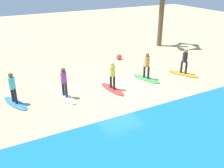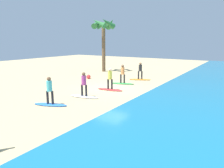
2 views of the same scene
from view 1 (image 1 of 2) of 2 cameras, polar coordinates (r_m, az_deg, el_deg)
The scene contains 12 objects.
ground_plane at distance 14.94m, azimuth 1.42°, elevation -0.57°, with size 60.00×60.00×0.00m, color tan.
surfboard_orange at distance 17.34m, azimuth 15.80°, elevation 2.27°, with size 2.10×0.56×0.09m, color orange.
surfer_orange at distance 17.01m, azimuth 16.17°, elevation 5.36°, with size 0.32×0.43×1.64m.
surfboard_green at distance 16.07m, azimuth 7.70°, elevation 1.24°, with size 2.10×0.56×0.09m, color green.
surfer_green at distance 15.71m, azimuth 7.90°, elevation 4.57°, with size 0.32×0.45×1.64m.
surfboard_red at distance 14.52m, azimuth 0.09°, elevation -1.13°, with size 2.10×0.56×0.09m, color red.
surfer_red at distance 14.13m, azimuth 0.09°, elevation 2.50°, with size 0.32×0.46×1.64m.
surfboard_white at distance 13.87m, azimuth -10.54°, elevation -2.87°, with size 2.10×0.56×0.09m, color white.
surfer_white at distance 13.46m, azimuth -10.86°, elevation 0.89°, with size 0.32×0.45×1.64m.
surfboard_blue at distance 13.94m, azimuth -21.05°, elevation -4.05°, with size 2.10×0.56×0.09m, color blue.
surfer_blue at distance 13.52m, azimuth -21.68°, elevation -0.35°, with size 0.32×0.44×1.64m.
beach_ball at distance 19.53m, azimuth 1.61°, elevation 6.19°, with size 0.42×0.42×0.42m, color #E53838.
Camera 1 is at (6.66, 11.80, 6.29)m, focal length 40.33 mm.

